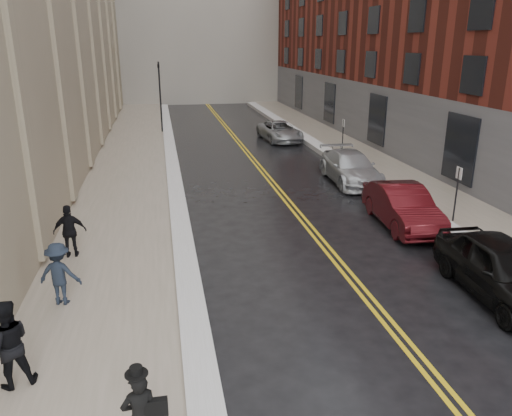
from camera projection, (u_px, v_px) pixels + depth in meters
name	position (u px, v px, depth m)	size (l,w,h in m)	color
ground	(314.00, 387.00, 9.96)	(160.00, 160.00, 0.00)	black
sidewalk_left	(126.00, 183.00, 24.04)	(4.00, 64.00, 0.15)	gray
sidewalk_right	(388.00, 170.00, 26.44)	(3.00, 64.00, 0.15)	gray
lane_stripe_a	(266.00, 178.00, 25.29)	(0.12, 64.00, 0.01)	gold
lane_stripe_b	(270.00, 177.00, 25.33)	(0.12, 64.00, 0.01)	gold
snow_ridge_left	(174.00, 180.00, 24.43)	(0.70, 60.80, 0.26)	white
snow_ridge_right	(355.00, 171.00, 26.09)	(0.85, 60.80, 0.30)	white
building_right	(477.00, 1.00, 31.65)	(14.00, 50.00, 18.00)	maroon
traffic_signal	(160.00, 92.00, 36.46)	(0.18, 0.15, 5.20)	black
parking_sign_near	(457.00, 190.00, 18.39)	(0.06, 0.35, 2.23)	black
parking_sign_far	(343.00, 134.00, 29.57)	(0.06, 0.35, 2.23)	black
car_black	(503.00, 269.00, 13.25)	(1.91, 4.74, 1.62)	black
car_maroon	(402.00, 206.00, 18.47)	(1.61, 4.63, 1.52)	#440C10
car_silver_near	(350.00, 167.00, 24.27)	(2.07, 5.08, 1.47)	#B6B9BE
car_silver_far	(280.00, 131.00, 34.53)	(2.20, 4.78, 1.33)	#9DA0A4
pedestrian_a	(8.00, 345.00, 9.53)	(0.88, 0.69, 1.81)	black
pedestrian_b	(59.00, 274.00, 12.61)	(1.07, 0.61, 1.65)	#1B2330
pedestrian_c	(70.00, 231.00, 15.41)	(0.98, 0.41, 1.68)	black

